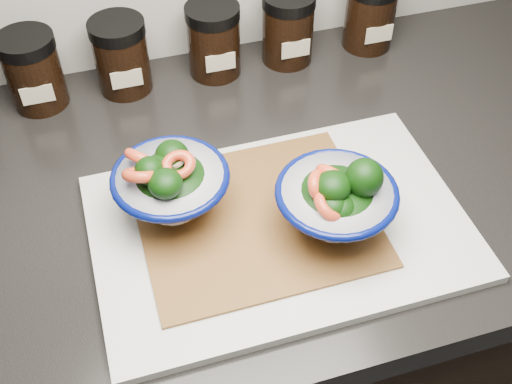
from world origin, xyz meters
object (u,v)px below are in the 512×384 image
object	(u,v)px
bowl_right	(336,202)
spice_jar_f	(370,14)
bowl_left	(170,186)
cutting_board	(280,227)
spice_jar_b	(33,71)
spice_jar_e	(288,28)
spice_jar_d	(214,40)
spice_jar_c	(121,56)

from	to	relation	value
bowl_right	spice_jar_f	distance (m)	0.42
bowl_left	cutting_board	bearing A→B (deg)	-24.44
bowl_left	spice_jar_f	xyz separation A→B (m)	(0.38, 0.28, -0.00)
spice_jar_b	spice_jar_e	xyz separation A→B (m)	(0.38, 0.00, 0.00)
bowl_left	spice_jar_d	xyz separation A→B (m)	(0.13, 0.28, -0.00)
spice_jar_b	spice_jar_d	world-z (taller)	same
spice_jar_d	spice_jar_e	distance (m)	0.12
bowl_right	spice_jar_b	xyz separation A→B (m)	(-0.32, 0.37, -0.00)
spice_jar_c	spice_jar_b	bearing A→B (deg)	180.00
spice_jar_d	bowl_right	bearing A→B (deg)	-81.88
spice_jar_c	spice_jar_f	distance (m)	0.40
spice_jar_b	spice_jar_c	distance (m)	0.13
cutting_board	spice_jar_d	size ratio (longest dim) A/B	3.98
bowl_left	spice_jar_f	size ratio (longest dim) A/B	1.25
bowl_left	spice_jar_c	xyz separation A→B (m)	(-0.01, 0.28, -0.00)
bowl_left	bowl_right	bearing A→B (deg)	-24.69
bowl_left	spice_jar_b	xyz separation A→B (m)	(-0.14, 0.28, -0.00)
bowl_right	spice_jar_b	world-z (taller)	bowl_right
bowl_left	spice_jar_e	distance (m)	0.37
spice_jar_d	spice_jar_e	size ratio (longest dim) A/B	1.00
cutting_board	bowl_right	distance (m)	0.08
bowl_right	spice_jar_d	bearing A→B (deg)	98.12
spice_jar_e	spice_jar_c	bearing A→B (deg)	180.00
spice_jar_b	spice_jar_d	bearing A→B (deg)	0.00
spice_jar_e	bowl_right	bearing A→B (deg)	-100.26
bowl_right	spice_jar_e	size ratio (longest dim) A/B	1.26
spice_jar_c	spice_jar_e	distance (m)	0.26
spice_jar_b	spice_jar_d	distance (m)	0.27
spice_jar_e	spice_jar_b	bearing A→B (deg)	180.00
spice_jar_c	spice_jar_e	world-z (taller)	same
bowl_left	spice_jar_e	xyz separation A→B (m)	(0.24, 0.28, -0.00)
bowl_left	spice_jar_b	bearing A→B (deg)	116.33
spice_jar_d	spice_jar_c	bearing A→B (deg)	180.00
bowl_right	spice_jar_d	distance (m)	0.37
spice_jar_d	spice_jar_b	bearing A→B (deg)	180.00
cutting_board	spice_jar_e	world-z (taller)	spice_jar_e
cutting_board	spice_jar_f	size ratio (longest dim) A/B	3.98
spice_jar_c	spice_jar_f	xyz separation A→B (m)	(0.40, 0.00, 0.00)
cutting_board	bowl_left	size ratio (longest dim) A/B	3.20
bowl_left	spice_jar_c	size ratio (longest dim) A/B	1.25
spice_jar_d	spice_jar_f	xyz separation A→B (m)	(0.26, 0.00, 0.00)
spice_jar_e	spice_jar_f	size ratio (longest dim) A/B	1.00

